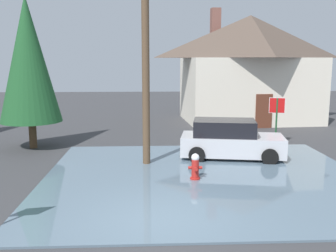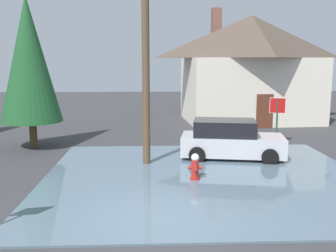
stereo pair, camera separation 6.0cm
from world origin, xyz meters
The scene contains 8 objects.
ground_plane centered at (0.00, 0.00, -0.05)m, with size 80.00×80.00×0.10m, color #38383A.
flood_puddle centered at (1.59, 3.48, 0.03)m, with size 10.82×9.54×0.06m, color slate.
fire_hydrant centered at (1.22, 3.21, 0.45)m, with size 0.46×0.40×0.92m.
utility_pole centered at (-0.39, 5.27, 4.10)m, with size 1.60×0.28×7.85m.
stop_sign_far centered at (5.72, 8.68, 1.58)m, with size 0.71×0.20×2.21m.
house centered at (6.19, 15.87, 3.51)m, with size 9.24×6.80×7.29m.
parked_car centered at (2.97, 6.09, 0.75)m, with size 4.30×2.51×1.57m.
pine_tree_mid_left centered at (-5.56, 8.39, 3.96)m, with size 2.69×2.69×6.74m.
Camera 1 is at (-0.26, -8.97, 3.93)m, focal length 41.10 mm.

